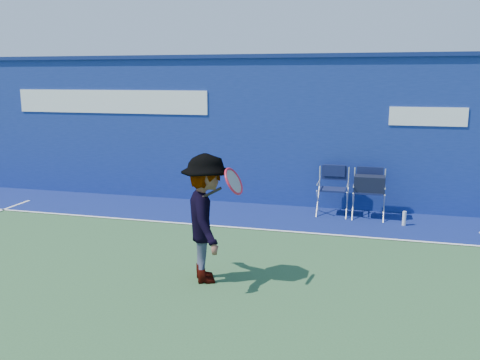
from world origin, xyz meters
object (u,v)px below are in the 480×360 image
(tennis_player, at_px, (207,218))
(water_bottle, at_px, (404,219))
(directors_chair_right, at_px, (369,198))
(directors_chair_left, at_px, (333,199))

(tennis_player, bearing_deg, water_bottle, 50.98)
(directors_chair_right, height_order, water_bottle, directors_chair_right)
(directors_chair_left, relative_size, tennis_player, 0.56)
(directors_chair_left, height_order, directors_chair_right, same)
(directors_chair_left, height_order, tennis_player, tennis_player)
(directors_chair_right, bearing_deg, water_bottle, -28.72)
(directors_chair_right, distance_m, tennis_player, 4.16)
(directors_chair_right, xyz_separation_m, water_bottle, (0.64, -0.35, -0.26))
(directors_chair_left, xyz_separation_m, directors_chair_right, (0.68, -0.08, 0.08))
(water_bottle, distance_m, tennis_player, 4.26)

